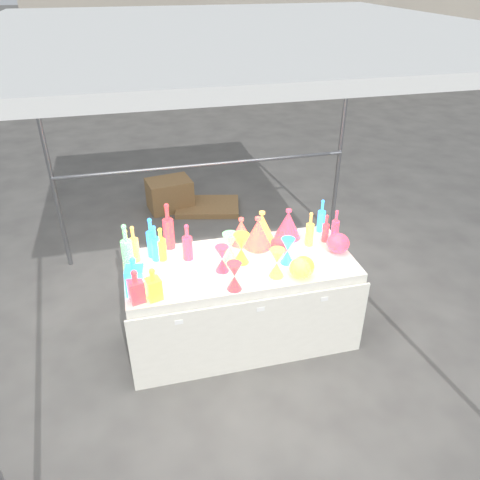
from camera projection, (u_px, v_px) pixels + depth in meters
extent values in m
plane|color=slate|center=(240.00, 334.00, 4.07)|extent=(80.00, 80.00, 0.00)
cylinder|color=gray|center=(47.00, 158.00, 4.40)|extent=(0.04, 0.04, 2.40)
cylinder|color=gray|center=(342.00, 134.00, 5.02)|extent=(0.04, 0.04, 2.40)
cube|color=white|center=(240.00, 30.00, 2.83)|extent=(3.15, 3.15, 0.06)
cylinder|color=gray|center=(206.00, 165.00, 4.79)|extent=(3.00, 0.04, 0.04)
cube|color=silver|center=(240.00, 299.00, 3.88)|extent=(1.80, 0.80, 0.75)
cube|color=silver|center=(253.00, 336.00, 3.55)|extent=(1.84, 0.02, 0.68)
cube|color=white|center=(179.00, 322.00, 3.29)|extent=(0.06, 0.00, 0.03)
cube|color=white|center=(261.00, 309.00, 3.42)|extent=(0.06, 0.00, 0.03)
cube|color=white|center=(324.00, 299.00, 3.52)|extent=(0.06, 0.00, 0.03)
cube|color=#977044|center=(170.00, 194.00, 6.05)|extent=(0.61, 0.48, 0.40)
cube|color=#977044|center=(208.00, 207.00, 6.12)|extent=(0.91, 0.74, 0.07)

